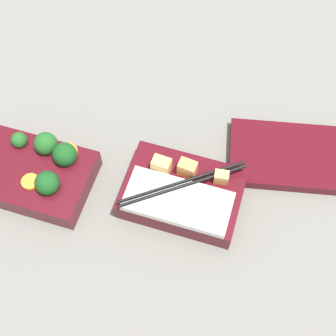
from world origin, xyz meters
TOP-DOWN VIEW (x-y plane):
  - ground_plane at (0.00, 0.00)m, footprint 3.00×3.00m
  - bento_tray_vegetable at (-0.12, -0.02)m, footprint 0.18×0.13m
  - bento_tray_rice at (0.12, 0.02)m, footprint 0.18×0.13m
  - bento_lid at (0.26, 0.14)m, footprint 0.20×0.16m

SIDE VIEW (x-z plane):
  - ground_plane at x=0.00m, z-range 0.00..0.00m
  - bento_lid at x=0.26m, z-range 0.00..0.02m
  - bento_tray_rice at x=0.12m, z-range -0.01..0.06m
  - bento_tray_vegetable at x=-0.12m, z-range -0.01..0.06m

